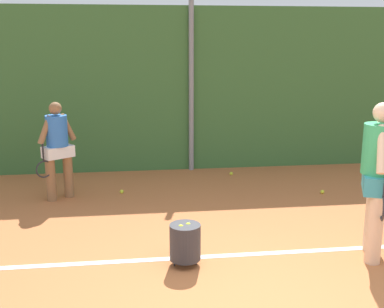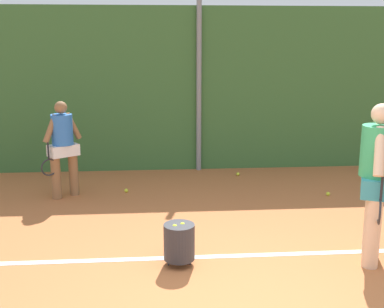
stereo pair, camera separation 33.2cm
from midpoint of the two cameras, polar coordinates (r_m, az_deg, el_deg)
name	(u,v)px [view 2 (the right image)]	position (r m, az deg, el deg)	size (l,w,h in m)	color
ground_plane	(224,243)	(6.40, 5.34, -10.38)	(28.34, 28.34, 0.00)	#B76638
hedge_fence_backdrop	(198,90)	(9.74, 1.70, 7.56)	(18.42, 0.25, 3.20)	#386633
fence_post_center	(199,83)	(9.56, 1.82, 8.30)	(0.10, 0.10, 3.49)	gray
court_baseline_paint	(229,256)	(6.05, 5.97, -11.82)	(13.46, 0.10, 0.01)	white
player_foreground_near	(377,175)	(6.01, 22.33, -2.32)	(0.51, 0.81, 1.87)	beige
player_midcourt	(63,144)	(8.19, -13.80, 1.11)	(0.61, 0.54, 1.60)	#8C603D
ball_hopper	(179,242)	(5.69, 0.19, -10.25)	(0.36, 0.36, 0.51)	#2D2D33
tennis_ball_6	(126,191)	(8.44, -6.60, -4.29)	(0.07, 0.07, 0.07)	#CCDB33
tennis_ball_7	(328,194)	(8.57, 16.74, -4.51)	(0.07, 0.07, 0.07)	#CCDB33
tennis_ball_8	(238,174)	(9.46, 6.41, -2.36)	(0.07, 0.07, 0.07)	#CCDB33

